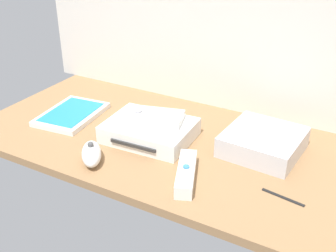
{
  "coord_description": "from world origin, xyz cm",
  "views": [
    {
      "loc": [
        44.64,
        -79.79,
        52.21
      ],
      "look_at": [
        0.0,
        0.0,
        4.0
      ],
      "focal_mm": 45.21,
      "sensor_mm": 36.0,
      "label": 1
    }
  ],
  "objects_px": {
    "remote_classic_pad": "(154,117)",
    "game_case": "(72,114)",
    "remote_nunchuk": "(91,154)",
    "stylus_pen": "(283,196)",
    "remote_wand": "(186,173)",
    "game_console": "(150,131)",
    "mini_computer": "(263,142)"
  },
  "relations": [
    {
      "from": "game_case",
      "to": "remote_nunchuk",
      "type": "height_order",
      "value": "remote_nunchuk"
    },
    {
      "from": "stylus_pen",
      "to": "remote_nunchuk",
      "type": "bearing_deg",
      "value": -169.33
    },
    {
      "from": "remote_nunchuk",
      "to": "remote_classic_pad",
      "type": "distance_m",
      "value": 0.18
    },
    {
      "from": "remote_classic_pad",
      "to": "game_console",
      "type": "bearing_deg",
      "value": -117.53
    },
    {
      "from": "remote_nunchuk",
      "to": "remote_classic_pad",
      "type": "bearing_deg",
      "value": 31.36
    },
    {
      "from": "remote_wand",
      "to": "game_console",
      "type": "bearing_deg",
      "value": 122.43
    },
    {
      "from": "remote_wand",
      "to": "remote_classic_pad",
      "type": "bearing_deg",
      "value": 118.54
    },
    {
      "from": "mini_computer",
      "to": "remote_classic_pad",
      "type": "bearing_deg",
      "value": -166.81
    },
    {
      "from": "game_console",
      "to": "remote_classic_pad",
      "type": "height_order",
      "value": "remote_classic_pad"
    },
    {
      "from": "remote_wand",
      "to": "remote_nunchuk",
      "type": "bearing_deg",
      "value": 168.49
    },
    {
      "from": "game_console",
      "to": "remote_nunchuk",
      "type": "distance_m",
      "value": 0.17
    },
    {
      "from": "remote_wand",
      "to": "stylus_pen",
      "type": "relative_size",
      "value": 1.67
    },
    {
      "from": "game_case",
      "to": "remote_classic_pad",
      "type": "bearing_deg",
      "value": -2.66
    },
    {
      "from": "remote_wand",
      "to": "stylus_pen",
      "type": "bearing_deg",
      "value": -11.38
    },
    {
      "from": "remote_wand",
      "to": "mini_computer",
      "type": "bearing_deg",
      "value": 38.91
    },
    {
      "from": "remote_wand",
      "to": "game_case",
      "type": "bearing_deg",
      "value": 142.52
    },
    {
      "from": "game_case",
      "to": "remote_classic_pad",
      "type": "distance_m",
      "value": 0.26
    },
    {
      "from": "game_case",
      "to": "stylus_pen",
      "type": "bearing_deg",
      "value": -13.22
    },
    {
      "from": "mini_computer",
      "to": "remote_wand",
      "type": "bearing_deg",
      "value": -118.98
    },
    {
      "from": "remote_nunchuk",
      "to": "stylus_pen",
      "type": "xyz_separation_m",
      "value": [
        0.42,
        0.08,
        -0.02
      ]
    },
    {
      "from": "stylus_pen",
      "to": "game_case",
      "type": "bearing_deg",
      "value": 172.96
    },
    {
      "from": "stylus_pen",
      "to": "remote_wand",
      "type": "bearing_deg",
      "value": -169.26
    },
    {
      "from": "game_console",
      "to": "game_case",
      "type": "relative_size",
      "value": 1.07
    },
    {
      "from": "mini_computer",
      "to": "game_case",
      "type": "height_order",
      "value": "mini_computer"
    },
    {
      "from": "stylus_pen",
      "to": "mini_computer",
      "type": "bearing_deg",
      "value": 121.48
    },
    {
      "from": "remote_classic_pad",
      "to": "stylus_pen",
      "type": "distance_m",
      "value": 0.37
    },
    {
      "from": "remote_nunchuk",
      "to": "game_case",
      "type": "bearing_deg",
      "value": 102.81
    },
    {
      "from": "remote_classic_pad",
      "to": "game_case",
      "type": "bearing_deg",
      "value": 167.99
    },
    {
      "from": "stylus_pen",
      "to": "remote_classic_pad",
      "type": "bearing_deg",
      "value": 165.65
    },
    {
      "from": "game_case",
      "to": "remote_wand",
      "type": "relative_size",
      "value": 1.35
    },
    {
      "from": "game_console",
      "to": "remote_nunchuk",
      "type": "xyz_separation_m",
      "value": [
        -0.06,
        -0.16,
        -0.0
      ]
    },
    {
      "from": "remote_wand",
      "to": "remote_nunchuk",
      "type": "xyz_separation_m",
      "value": [
        -0.22,
        -0.04,
        0.01
      ]
    }
  ]
}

